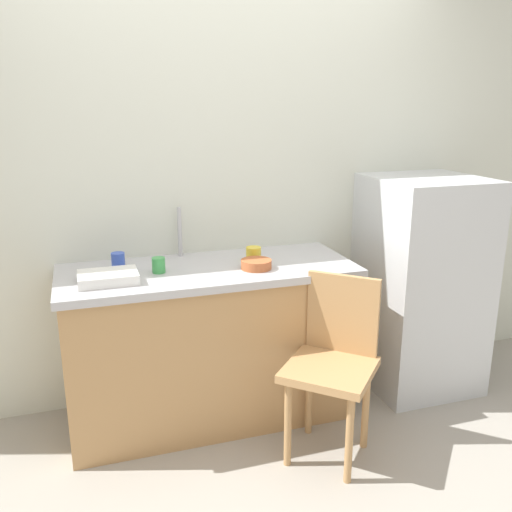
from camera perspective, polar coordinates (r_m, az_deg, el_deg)
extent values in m
plane|color=#9E998E|center=(2.79, 2.00, -21.99)|extent=(8.00, 8.00, 0.00)
cube|color=silver|center=(3.19, -3.96, 7.70)|extent=(4.80, 0.10, 2.52)
cube|color=tan|center=(3.07, -4.79, -9.21)|extent=(1.50, 0.60, 0.83)
cube|color=#B7B7BC|center=(2.92, -4.98, -1.48)|extent=(1.54, 0.64, 0.04)
cylinder|color=#B7B7BC|center=(3.09, -7.87, 2.49)|extent=(0.02, 0.02, 0.28)
cube|color=silver|center=(3.48, 16.59, -2.74)|extent=(0.62, 0.63, 1.28)
cylinder|color=tan|center=(2.75, 3.31, -16.86)|extent=(0.04, 0.04, 0.45)
cylinder|color=tan|center=(2.68, 9.59, -18.13)|extent=(0.04, 0.04, 0.45)
cylinder|color=tan|center=(2.99, 5.51, -14.00)|extent=(0.04, 0.04, 0.45)
cylinder|color=tan|center=(2.92, 11.25, -15.04)|extent=(0.04, 0.04, 0.45)
cube|color=tan|center=(2.71, 7.60, -11.55)|extent=(0.57, 0.57, 0.04)
cube|color=tan|center=(2.78, 8.93, -5.88)|extent=(0.28, 0.27, 0.40)
cube|color=white|center=(2.74, -15.02, -2.15)|extent=(0.28, 0.20, 0.05)
cylinder|color=#B25B33|center=(2.86, 0.02, -0.85)|extent=(0.16, 0.16, 0.05)
cylinder|color=yellow|center=(2.99, -0.26, 0.19)|extent=(0.08, 0.08, 0.08)
cylinder|color=blue|center=(2.95, -14.03, -0.45)|extent=(0.07, 0.07, 0.08)
cylinder|color=green|center=(2.83, -10.01, -0.93)|extent=(0.07, 0.07, 0.08)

